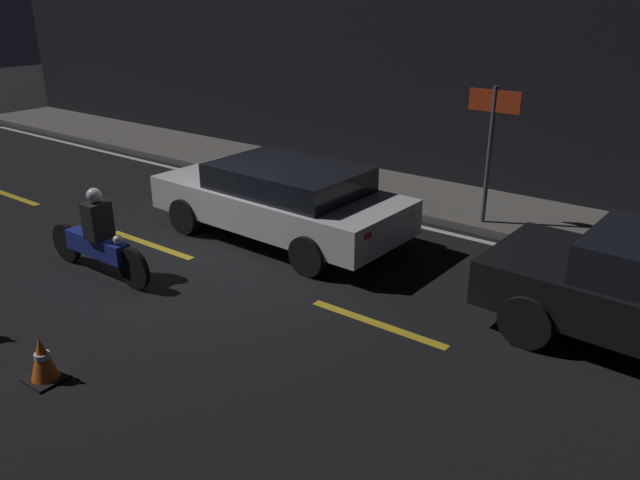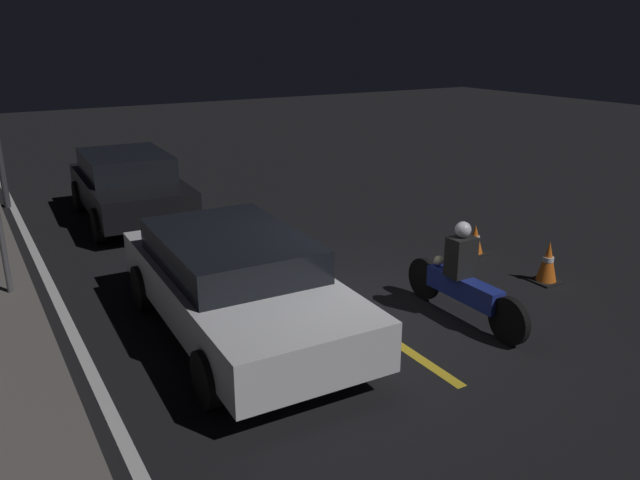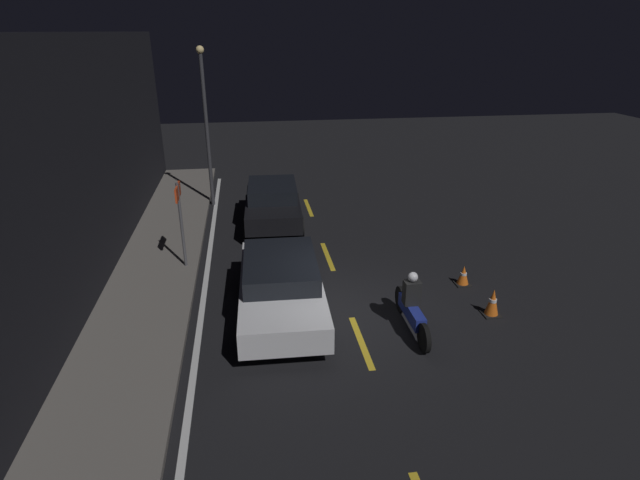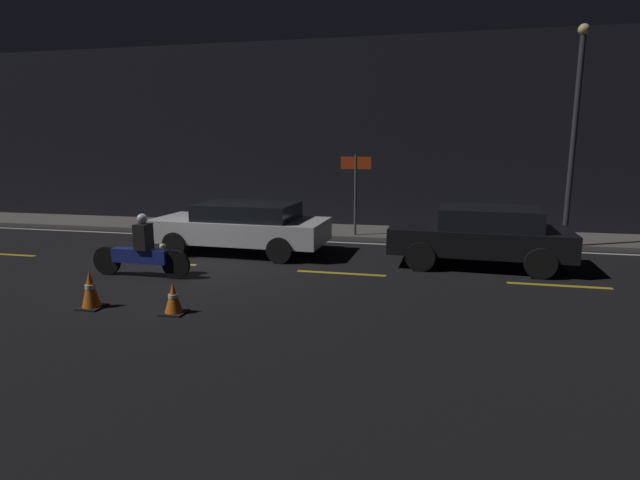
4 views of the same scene
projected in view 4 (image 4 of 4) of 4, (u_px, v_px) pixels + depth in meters
ground_plane at (196, 265)px, 11.84m from camera, size 56.00×56.00×0.00m
raised_curb at (263, 229)px, 16.52m from camera, size 28.00×2.27×0.14m
building_front at (274, 136)px, 17.18m from camera, size 28.00×0.30×6.20m
lane_dash_b at (2, 254)px, 13.02m from camera, size 2.00×0.14×0.01m
lane_dash_c at (158, 263)px, 12.06m from camera, size 2.00×0.14×0.01m
lane_dash_d at (341, 273)px, 11.09m from camera, size 2.00×0.14×0.01m
lane_dash_e at (559, 286)px, 10.13m from camera, size 2.00×0.14×0.01m
lane_solid_kerb at (249, 238)px, 15.20m from camera, size 25.20×0.14×0.01m
sedan_white at (242, 226)px, 13.12m from camera, size 4.59×2.13×1.32m
van_black at (481, 234)px, 11.66m from camera, size 4.13×2.08×1.39m
motorcycle at (140, 251)px, 10.72m from camera, size 2.28×0.36×1.38m
traffic_cone_near at (90, 290)px, 8.70m from camera, size 0.41×0.41×0.68m
traffic_cone_mid at (173, 299)px, 8.41m from camera, size 0.39×0.39×0.54m
shop_sign at (356, 179)px, 14.73m from camera, size 0.90×0.08×2.40m
street_lamp at (575, 128)px, 12.78m from camera, size 0.28×0.28×5.76m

